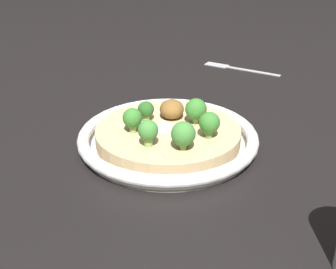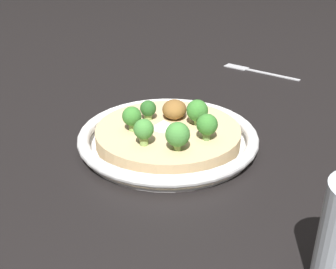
{
  "view_description": "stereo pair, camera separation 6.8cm",
  "coord_description": "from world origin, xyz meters",
  "px_view_note": "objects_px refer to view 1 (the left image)",
  "views": [
    {
      "loc": [
        0.61,
        0.01,
        0.33
      ],
      "look_at": [
        0.0,
        0.0,
        0.02
      ],
      "focal_mm": 45.0,
      "sensor_mm": 36.0,
      "label": 1
    },
    {
      "loc": [
        0.6,
        0.08,
        0.33
      ],
      "look_at": [
        0.0,
        0.0,
        0.02
      ],
      "focal_mm": 45.0,
      "sensor_mm": 36.0,
      "label": 2
    }
  ],
  "objects_px": {
    "broccoli_front_right": "(132,118)",
    "broccoli_front_left": "(146,110)",
    "broccoli_back_right": "(183,134)",
    "fork_utensil": "(234,67)",
    "broccoli_back_left": "(196,109)",
    "broccoli_right": "(148,131)",
    "risotto_bowl": "(168,137)",
    "broccoli_back": "(209,123)"
  },
  "relations": [
    {
      "from": "risotto_bowl",
      "to": "fork_utensil",
      "type": "distance_m",
      "value": 0.44
    },
    {
      "from": "broccoli_front_right",
      "to": "fork_utensil",
      "type": "bearing_deg",
      "value": 153.64
    },
    {
      "from": "broccoli_front_left",
      "to": "broccoli_back",
      "type": "distance_m",
      "value": 0.12
    },
    {
      "from": "fork_utensil",
      "to": "broccoli_back_right",
      "type": "bearing_deg",
      "value": 104.56
    },
    {
      "from": "broccoli_back_right",
      "to": "broccoli_front_left",
      "type": "height_order",
      "value": "broccoli_back_right"
    },
    {
      "from": "broccoli_back_right",
      "to": "fork_utensil",
      "type": "distance_m",
      "value": 0.51
    },
    {
      "from": "broccoli_front_right",
      "to": "broccoli_back_right",
      "type": "relative_size",
      "value": 0.93
    },
    {
      "from": "broccoli_front_right",
      "to": "fork_utensil",
      "type": "distance_m",
      "value": 0.48
    },
    {
      "from": "risotto_bowl",
      "to": "broccoli_front_right",
      "type": "xyz_separation_m",
      "value": [
        0.02,
        -0.06,
        0.04
      ]
    },
    {
      "from": "broccoli_right",
      "to": "broccoli_front_right",
      "type": "bearing_deg",
      "value": -149.15
    },
    {
      "from": "broccoli_right",
      "to": "broccoli_back_right",
      "type": "height_order",
      "value": "broccoli_back_right"
    },
    {
      "from": "risotto_bowl",
      "to": "broccoli_front_left",
      "type": "xyz_separation_m",
      "value": [
        -0.03,
        -0.04,
        0.03
      ]
    },
    {
      "from": "risotto_bowl",
      "to": "broccoli_front_right",
      "type": "relative_size",
      "value": 7.3
    },
    {
      "from": "broccoli_back_right",
      "to": "broccoli_front_left",
      "type": "distance_m",
      "value": 0.12
    },
    {
      "from": "broccoli_right",
      "to": "fork_utensil",
      "type": "height_order",
      "value": "broccoli_right"
    },
    {
      "from": "broccoli_back",
      "to": "broccoli_front_right",
      "type": "bearing_deg",
      "value": -97.75
    },
    {
      "from": "risotto_bowl",
      "to": "broccoli_back_left",
      "type": "distance_m",
      "value": 0.06
    },
    {
      "from": "broccoli_front_left",
      "to": "fork_utensil",
      "type": "distance_m",
      "value": 0.43
    },
    {
      "from": "broccoli_front_left",
      "to": "broccoli_back",
      "type": "relative_size",
      "value": 0.81
    },
    {
      "from": "broccoli_back_left",
      "to": "broccoli_front_left",
      "type": "distance_m",
      "value": 0.08
    },
    {
      "from": "broccoli_back_right",
      "to": "broccoli_back_left",
      "type": "distance_m",
      "value": 0.09
    },
    {
      "from": "broccoli_back_left",
      "to": "fork_utensil",
      "type": "height_order",
      "value": "broccoli_back_left"
    },
    {
      "from": "broccoli_front_right",
      "to": "broccoli_back",
      "type": "distance_m",
      "value": 0.12
    },
    {
      "from": "risotto_bowl",
      "to": "broccoli_back_left",
      "type": "bearing_deg",
      "value": 112.93
    },
    {
      "from": "broccoli_back_right",
      "to": "broccoli_front_right",
      "type": "bearing_deg",
      "value": -125.25
    },
    {
      "from": "risotto_bowl",
      "to": "broccoli_back_left",
      "type": "height_order",
      "value": "broccoli_back_left"
    },
    {
      "from": "broccoli_front_left",
      "to": "risotto_bowl",
      "type": "bearing_deg",
      "value": 51.8
    },
    {
      "from": "broccoli_right",
      "to": "broccoli_back_right",
      "type": "bearing_deg",
      "value": 79.19
    },
    {
      "from": "broccoli_back_left",
      "to": "fork_utensil",
      "type": "distance_m",
      "value": 0.41
    },
    {
      "from": "broccoli_front_right",
      "to": "broccoli_back_right",
      "type": "distance_m",
      "value": 0.1
    },
    {
      "from": "broccoli_front_right",
      "to": "broccoli_front_left",
      "type": "distance_m",
      "value": 0.05
    },
    {
      "from": "broccoli_front_right",
      "to": "broccoli_front_left",
      "type": "relative_size",
      "value": 1.2
    },
    {
      "from": "broccoli_back",
      "to": "risotto_bowl",
      "type": "bearing_deg",
      "value": -116.91
    },
    {
      "from": "broccoli_back_left",
      "to": "broccoli_back",
      "type": "height_order",
      "value": "broccoli_back_left"
    },
    {
      "from": "risotto_bowl",
      "to": "broccoli_front_right",
      "type": "distance_m",
      "value": 0.07
    },
    {
      "from": "risotto_bowl",
      "to": "broccoli_back_right",
      "type": "distance_m",
      "value": 0.08
    },
    {
      "from": "broccoli_right",
      "to": "broccoli_back_left",
      "type": "xyz_separation_m",
      "value": [
        -0.08,
        0.07,
        0.0
      ]
    },
    {
      "from": "broccoli_back_right",
      "to": "broccoli_front_left",
      "type": "xyz_separation_m",
      "value": [
        -0.1,
        -0.06,
        -0.01
      ]
    },
    {
      "from": "risotto_bowl",
      "to": "broccoli_front_left",
      "type": "relative_size",
      "value": 8.78
    },
    {
      "from": "broccoli_right",
      "to": "fork_utensil",
      "type": "distance_m",
      "value": 0.51
    },
    {
      "from": "broccoli_right",
      "to": "broccoli_front_right",
      "type": "xyz_separation_m",
      "value": [
        -0.05,
        -0.03,
        -0.0
      ]
    },
    {
      "from": "broccoli_back_left",
      "to": "broccoli_front_left",
      "type": "xyz_separation_m",
      "value": [
        -0.01,
        -0.08,
        -0.01
      ]
    }
  ]
}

